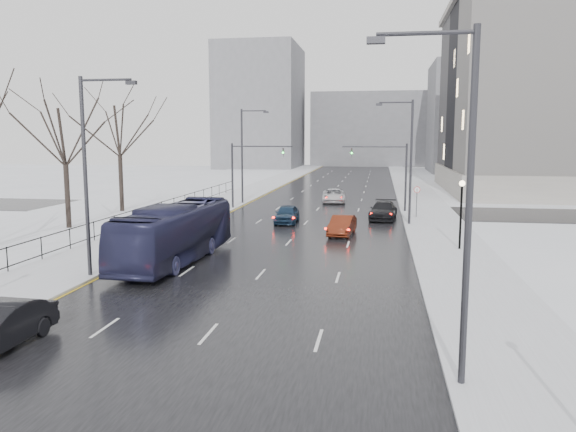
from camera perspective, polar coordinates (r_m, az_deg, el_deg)
The scene contains 24 objects.
road at distance 66.38m, azimuth 4.09°, elevation 1.88°, with size 16.00×150.00×0.04m, color black.
cross_road at distance 54.52m, azimuth 2.94°, elevation 0.56°, with size 130.00×10.00×0.04m, color black.
sidewalk_left at distance 68.13m, azimuth -4.74°, elevation 2.08°, with size 5.00×150.00×0.16m, color silver.
sidewalk_right at distance 66.26m, azimuth 13.18°, elevation 1.73°, with size 5.00×150.00×0.16m, color silver.
park_strip at distance 71.03m, azimuth -12.20°, elevation 2.15°, with size 14.00×150.00×0.12m, color white.
tree_park_d at distance 46.84m, azimuth -21.34°, elevation -1.24°, with size 8.75×8.75×12.50m, color black, non-canonical shape.
tree_park_e at distance 55.75m, azimuth -16.48°, elevation 0.38°, with size 9.45×9.45×13.50m, color black, non-canonical shape.
iron_fence at distance 40.93m, azimuth -18.45°, elevation -1.08°, with size 0.06×70.00×1.30m.
streetlight_r_near at distance 15.95m, azimuth 17.15°, elevation 2.41°, with size 2.95×0.25×10.00m.
streetlight_r_mid at distance 45.81m, azimuth 12.11°, elevation 6.00°, with size 2.95×0.25×10.00m.
streetlight_l_near at distance 29.40m, azimuth -19.54°, elevation 4.71°, with size 2.95×0.25×10.00m.
streetlight_l_far at distance 59.46m, azimuth -4.49°, elevation 6.57°, with size 2.95×0.25×10.00m.
lamppost_r_mid at distance 36.32m, azimuth 17.19°, elevation 1.11°, with size 0.36×0.36×4.28m.
mast_signal_right at distance 53.83m, azimuth 10.77°, elevation 4.70°, with size 6.10×0.33×6.50m.
mast_signal_left at distance 55.43m, azimuth -4.61°, elevation 4.91°, with size 6.10×0.33×6.50m.
no_uturn_sign at distance 50.06m, azimuth 12.97°, elevation 2.33°, with size 0.60×0.06×2.70m.
bldg_far_right at distance 122.78m, azimuth 19.92°, elevation 9.36°, with size 24.00×20.00×22.00m, color slate.
bldg_far_left at distance 133.87m, azimuth -2.81°, elevation 10.96°, with size 18.00×22.00×28.00m, color slate.
bldg_far_center at distance 145.76m, azimuth 8.64°, elevation 8.67°, with size 30.00×18.00×18.00m, color slate.
bus at distance 32.47m, azimuth -11.37°, elevation -1.70°, with size 2.77×11.85×3.30m, color #242546.
sedan_center_near at distance 46.30m, azimuth -0.11°, elevation 0.21°, with size 1.78×4.42×1.51m, color #162A43.
sedan_right_near at distance 40.75m, azimuth 5.52°, elevation -0.96°, with size 1.50×4.31×1.42m, color maroon.
sedan_right_cross at distance 61.33m, azimuth 4.67°, elevation 2.08°, with size 2.44×5.29×1.47m, color silver.
sedan_right_far at distance 49.12m, azimuth 9.66°, elevation 0.56°, with size 2.16×5.31×1.54m, color black.
Camera 1 is at (5.99, -5.73, 7.07)m, focal length 35.00 mm.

